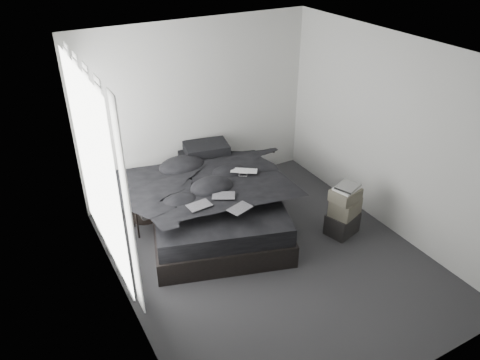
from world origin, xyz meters
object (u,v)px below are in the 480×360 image
laptop (244,168)px  side_stand (145,209)px  box_lower (342,223)px  bed (215,215)px

laptop → side_stand: size_ratio=0.53×
box_lower → laptop: bearing=136.9°
laptop → box_lower: size_ratio=0.89×
box_lower → side_stand: bearing=149.6°
laptop → side_stand: 1.45m
laptop → side_stand: bearing=-162.2°
side_stand → box_lower: side_stand is taller
bed → laptop: (0.41, -0.07, 0.67)m
bed → box_lower: size_ratio=5.55×
bed → box_lower: (1.42, -1.02, -0.00)m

